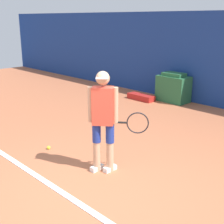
{
  "coord_description": "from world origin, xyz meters",
  "views": [
    {
      "loc": [
        3.12,
        -2.58,
        2.47
      ],
      "look_at": [
        -0.38,
        0.84,
        0.99
      ],
      "focal_mm": 50.0,
      "sensor_mm": 36.0,
      "label": 1
    }
  ],
  "objects_px": {
    "tennis_player": "(104,117)",
    "covered_chair": "(173,88)",
    "equipment_bag": "(141,97)",
    "tennis_ball": "(49,148)"
  },
  "relations": [
    {
      "from": "tennis_player",
      "to": "covered_chair",
      "type": "relative_size",
      "value": 1.77
    },
    {
      "from": "tennis_player",
      "to": "equipment_bag",
      "type": "xyz_separation_m",
      "value": [
        -2.66,
        4.05,
        -0.85
      ]
    },
    {
      "from": "tennis_player",
      "to": "covered_chair",
      "type": "height_order",
      "value": "tennis_player"
    },
    {
      "from": "equipment_bag",
      "to": "covered_chair",
      "type": "bearing_deg",
      "value": 34.41
    },
    {
      "from": "tennis_player",
      "to": "equipment_bag",
      "type": "distance_m",
      "value": 4.92
    },
    {
      "from": "covered_chair",
      "to": "equipment_bag",
      "type": "distance_m",
      "value": 1.03
    },
    {
      "from": "covered_chair",
      "to": "tennis_player",
      "type": "bearing_deg",
      "value": -68.08
    },
    {
      "from": "covered_chair",
      "to": "equipment_bag",
      "type": "height_order",
      "value": "covered_chair"
    },
    {
      "from": "tennis_player",
      "to": "covered_chair",
      "type": "xyz_separation_m",
      "value": [
        -1.85,
        4.6,
        -0.52
      ]
    },
    {
      "from": "equipment_bag",
      "to": "tennis_ball",
      "type": "bearing_deg",
      "value": -73.57
    }
  ]
}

